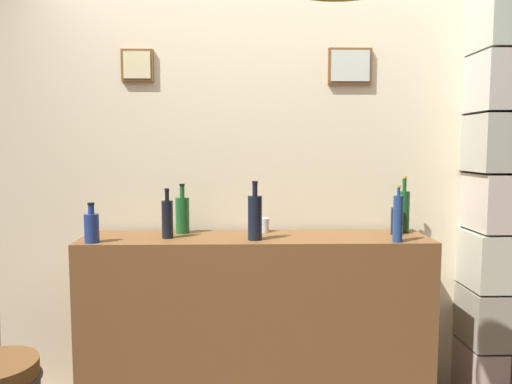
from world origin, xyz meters
name	(u,v)px	position (x,y,z in m)	size (l,w,h in m)	color
panelled_rear_partition	(255,154)	(0.00, 1.10, 1.45)	(3.08, 0.15, 2.74)	beige
stone_pillar	(504,173)	(1.43, 0.93, 1.34)	(0.41, 0.39, 2.67)	#BDA19A
bar_shelf_unit	(256,325)	(0.00, 0.81, 0.50)	(1.89, 0.43, 1.00)	brown
liquor_bottle_vodka	(255,217)	(-0.01, 0.71, 1.12)	(0.08, 0.08, 0.31)	black
liquor_bottle_rye	(92,227)	(-0.85, 0.65, 1.08)	(0.07, 0.07, 0.21)	navy
liquor_bottle_bourbon	(396,220)	(0.79, 0.85, 1.08)	(0.06, 0.06, 0.21)	black
liquor_bottle_mezcal	(398,218)	(0.73, 0.64, 1.12)	(0.05, 0.05, 0.29)	navy
liquor_bottle_scotch	(167,218)	(-0.48, 0.77, 1.11)	(0.06, 0.06, 0.27)	black
liquor_bottle_port	(404,210)	(0.85, 0.93, 1.12)	(0.06, 0.06, 0.32)	#184B21
liquor_bottle_brandy	(182,214)	(-0.41, 0.92, 1.11)	(0.08, 0.08, 0.28)	#1B5826
glass_tumbler_rocks	(264,225)	(0.05, 0.95, 1.04)	(0.06, 0.06, 0.08)	silver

